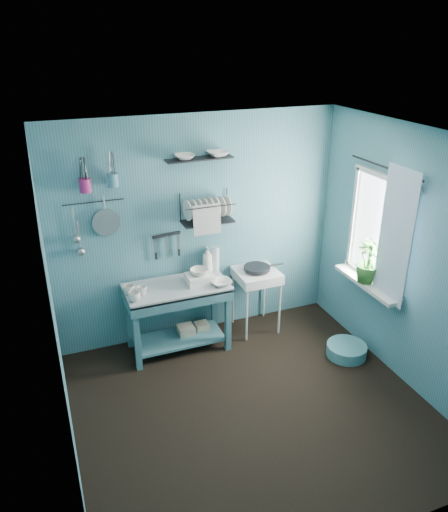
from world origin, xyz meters
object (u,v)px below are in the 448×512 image
object	(u,v)px
work_counter	(178,317)
mug_mid	(142,291)
hotplate_stand	(256,300)
utensil_cup_magenta	(85,185)
soap_bottle	(207,260)
frying_pan	(257,268)
colander	(106,222)
storage_tin_small	(202,331)
storage_tin_large	(186,335)
wash_tub	(199,279)
mug_left	(134,297)
floor_basin	(346,350)
potted_plant	(368,262)
water_bottle	(215,258)
mug_right	(129,290)
utensil_cup_teal	(113,180)
dish_rack	(207,208)

from	to	relation	value
work_counter	mug_mid	world-z (taller)	mug_mid
hotplate_stand	utensil_cup_magenta	world-z (taller)	utensil_cup_magenta
soap_bottle	utensil_cup_magenta	bearing A→B (deg)	178.54
frying_pan	work_counter	bearing A→B (deg)	-176.11
soap_bottle	colander	distance (m)	1.19
work_counter	storage_tin_small	xyz separation A→B (m)	(0.30, 0.08, -0.29)
work_counter	frying_pan	xyz separation A→B (m)	(0.96, 0.07, 0.40)
storage_tin_large	hotplate_stand	bearing A→B (deg)	1.04
wash_tub	storage_tin_small	xyz separation A→B (m)	(0.05, 0.10, -0.73)
hotplate_stand	colander	distance (m)	1.95
mug_left	colander	xyz separation A→B (m)	(-0.15, 0.42, 0.66)
mug_mid	floor_basin	bearing A→B (deg)	-20.05
storage_tin_large	floor_basin	size ratio (longest dim) A/B	0.51
utensil_cup_magenta	mug_mid	bearing A→B (deg)	-35.25
potted_plant	storage_tin_large	bearing A→B (deg)	156.34
work_counter	colander	bearing A→B (deg)	151.17
water_bottle	storage_tin_small	size ratio (longest dim) A/B	1.40
colander	floor_basin	size ratio (longest dim) A/B	0.65
storage_tin_large	floor_basin	distance (m)	1.78
water_bottle	utensil_cup_magenta	bearing A→B (deg)	179.52
hotplate_stand	storage_tin_small	world-z (taller)	hotplate_stand
colander	storage_tin_large	xyz separation A→B (m)	(0.73, -0.21, -1.38)
mug_mid	mug_right	world-z (taller)	mug_right
mug_right	frying_pan	bearing A→B (deg)	2.57
frying_pan	utensil_cup_teal	xyz separation A→B (m)	(-1.49, 0.17, 1.13)
colander	utensil_cup_magenta	bearing A→B (deg)	-169.72
wash_tub	frying_pan	world-z (taller)	wash_tub
mug_right	water_bottle	bearing A→B (deg)	12.17
dish_rack	work_counter	bearing A→B (deg)	-165.50
work_counter	wash_tub	world-z (taller)	wash_tub
dish_rack	potted_plant	world-z (taller)	dish_rack
utensil_cup_teal	floor_basin	world-z (taller)	utensil_cup_teal
frying_pan	potted_plant	world-z (taller)	potted_plant
wash_tub	storage_tin_large	bearing A→B (deg)	154.98
mug_left	wash_tub	bearing A→B (deg)	10.86
mug_left	dish_rack	bearing A→B (deg)	20.73
frying_pan	mug_mid	bearing A→B (deg)	-174.66
storage_tin_small	mug_right	bearing A→B (deg)	-174.29
frying_pan	utensil_cup_teal	distance (m)	1.88
frying_pan	dish_rack	distance (m)	0.93
utensil_cup_magenta	hotplate_stand	bearing A→B (deg)	-5.37
mug_left	frying_pan	world-z (taller)	mug_left
wash_tub	floor_basin	bearing A→B (deg)	-29.09
work_counter	frying_pan	bearing A→B (deg)	-2.31
hotplate_stand	potted_plant	bearing A→B (deg)	-50.27
work_counter	storage_tin_large	world-z (taller)	work_counter
work_counter	utensil_cup_magenta	world-z (taller)	utensil_cup_magenta
floor_basin	storage_tin_small	bearing A→B (deg)	146.96
frying_pan	storage_tin_small	size ratio (longest dim) A/B	1.50
mug_right	wash_tub	world-z (taller)	wash_tub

